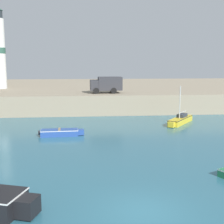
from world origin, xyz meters
The scene contains 5 objects.
ground_plane centered at (0.00, 0.00, 0.00)m, with size 200.00×200.00×0.00m, color #2D667A.
quay_seawall centered at (0.00, 45.75, 1.32)m, with size 120.00×40.00×2.63m, color gray.
sailboat_yellow_0 centered at (8.08, 20.27, 0.42)m, with size 4.03×4.90×4.25m.
dinghy_blue_1 centered at (-4.89, 15.55, 0.32)m, with size 4.24×1.42×0.66m.
truck_on_quay centered at (0.39, 29.20, 3.85)m, with size 4.35×2.25×2.20m.
Camera 1 is at (-2.68, -13.30, 6.82)m, focal length 50.00 mm.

